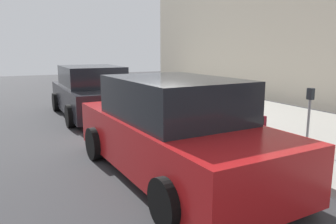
{
  "coord_description": "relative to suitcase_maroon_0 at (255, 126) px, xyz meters",
  "views": [
    {
      "loc": [
        -9.29,
        4.16,
        2.15
      ],
      "look_at": [
        -2.1,
        0.59,
        0.6
      ],
      "focal_mm": 35.13,
      "sensor_mm": 36.0,
      "label": 1
    }
  ],
  "objects": [
    {
      "name": "ground_plane",
      "position": [
        3.63,
        0.88,
        -0.41
      ],
      "size": [
        40.0,
        40.0,
        0.0
      ],
      "primitive_type": "plane",
      "color": "#333335"
    },
    {
      "name": "sidewalk_curb",
      "position": [
        3.63,
        -1.62,
        -0.34
      ],
      "size": [
        18.0,
        5.0,
        0.14
      ],
      "primitive_type": "cube",
      "color": "#9E9B93",
      "rests_on": "ground_plane"
    },
    {
      "name": "suitcase_maroon_0",
      "position": [
        0.0,
        0.0,
        0.0
      ],
      "size": [
        0.5,
        0.2,
        0.59
      ],
      "color": "maroon",
      "rests_on": "sidewalk_curb"
    },
    {
      "name": "suitcase_olive_1",
      "position": [
        0.54,
        0.09,
        0.02
      ],
      "size": [
        0.43,
        0.25,
        0.63
      ],
      "color": "#59601E",
      "rests_on": "sidewalk_curb"
    },
    {
      "name": "suitcase_red_2",
      "position": [
        1.07,
        0.04,
        0.07
      ],
      "size": [
        0.48,
        0.26,
        0.98
      ],
      "color": "red",
      "rests_on": "sidewalk_curb"
    },
    {
      "name": "suitcase_teal_3",
      "position": [
        1.61,
        0.07,
        -0.0
      ],
      "size": [
        0.46,
        0.26,
        0.76
      ],
      "color": "#0F606B",
      "rests_on": "sidewalk_curb"
    },
    {
      "name": "suitcase_navy_4",
      "position": [
        2.13,
        0.13,
        0.04
      ],
      "size": [
        0.42,
        0.19,
        0.68
      ],
      "color": "navy",
      "rests_on": "sidewalk_curb"
    },
    {
      "name": "suitcase_silver_5",
      "position": [
        2.66,
        0.07,
        0.04
      ],
      "size": [
        0.49,
        0.24,
        0.67
      ],
      "color": "#9EA0A8",
      "rests_on": "sidewalk_curb"
    },
    {
      "name": "suitcase_black_6",
      "position": [
        3.24,
        0.04,
        0.12
      ],
      "size": [
        0.51,
        0.29,
        0.98
      ],
      "color": "black",
      "rests_on": "sidewalk_curb"
    },
    {
      "name": "suitcase_maroon_7",
      "position": [
        3.8,
        -0.01,
        0.09
      ],
      "size": [
        0.45,
        0.24,
        0.77
      ],
      "color": "maroon",
      "rests_on": "sidewalk_curb"
    },
    {
      "name": "fire_hydrant",
      "position": [
        4.72,
        0.06,
        0.15
      ],
      "size": [
        0.39,
        0.21,
        0.81
      ],
      "color": "#99999E",
      "rests_on": "sidewalk_curb"
    },
    {
      "name": "bollard_post",
      "position": [
        5.31,
        0.21,
        0.06
      ],
      "size": [
        0.12,
        0.12,
        0.66
      ],
      "primitive_type": "cylinder",
      "color": "#333338",
      "rests_on": "sidewalk_curb"
    },
    {
      "name": "parking_meter",
      "position": [
        -1.28,
        -0.19,
        0.56
      ],
      "size": [
        0.12,
        0.09,
        1.27
      ],
      "color": "slate",
      "rests_on": "sidewalk_curb"
    },
    {
      "name": "parked_car_red_0",
      "position": [
        -0.85,
        2.56,
        0.38
      ],
      "size": [
        4.76,
        2.27,
        1.68
      ],
      "color": "#AD1619",
      "rests_on": "ground_plane"
    },
    {
      "name": "parked_car_charcoal_1",
      "position": [
        4.9,
        2.56,
        0.35
      ],
      "size": [
        4.45,
        2.12,
        1.61
      ],
      "color": "black",
      "rests_on": "ground_plane"
    }
  ]
}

